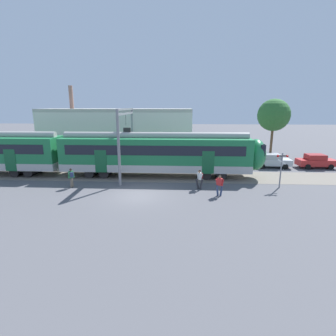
{
  "coord_description": "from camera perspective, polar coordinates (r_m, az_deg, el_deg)",
  "views": [
    {
      "loc": [
        3.3,
        -19.05,
        6.8
      ],
      "look_at": [
        2.12,
        2.62,
        1.6
      ],
      "focal_mm": 28.0,
      "sensor_mm": 36.0,
      "label": 1
    }
  ],
  "objects": [
    {
      "name": "crossing_signal",
      "position": [
        23.67,
        23.48,
        0.67
      ],
      "size": [
        0.96,
        0.22,
        3.0
      ],
      "color": "gray",
      "rests_on": "ground"
    },
    {
      "name": "parked_car_red",
      "position": [
        33.37,
        29.49,
        1.32
      ],
      "size": [
        4.05,
        1.86,
        1.54
      ],
      "color": "#B22323",
      "rests_on": "ground"
    },
    {
      "name": "pedestrian_red",
      "position": [
        20.39,
        11.21,
        -3.34
      ],
      "size": [
        0.67,
        0.53,
        1.67
      ],
      "color": "navy",
      "rests_on": "ground"
    },
    {
      "name": "street_tree_right",
      "position": [
        37.03,
        22.04,
        10.61
      ],
      "size": [
        4.1,
        4.1,
        7.64
      ],
      "color": "brown",
      "rests_on": "ground"
    },
    {
      "name": "pedestrian_green",
      "position": [
        23.51,
        -20.3,
        -1.69
      ],
      "size": [
        0.51,
        0.7,
        1.67
      ],
      "color": "#6B6051",
      "rests_on": "ground"
    },
    {
      "name": "pedestrian_white",
      "position": [
        21.77,
        6.92,
        -2.1
      ],
      "size": [
        0.69,
        0.54,
        1.67
      ],
      "color": "#28282D",
      "rests_on": "ground"
    },
    {
      "name": "catenary_gantry",
      "position": [
        25.56,
        -9.09,
        7.72
      ],
      "size": [
        0.24,
        6.64,
        6.53
      ],
      "color": "gray",
      "rests_on": "ground"
    },
    {
      "name": "parked_car_silver",
      "position": [
        31.52,
        21.63,
        1.51
      ],
      "size": [
        4.06,
        1.87,
        1.54
      ],
      "color": "#B7BABF",
      "rests_on": "ground"
    },
    {
      "name": "ground_plane",
      "position": [
        20.49,
        -6.36,
        -5.99
      ],
      "size": [
        160.0,
        160.0,
        0.0
      ],
      "primitive_type": "plane",
      "color": "#515156"
    },
    {
      "name": "track_bed",
      "position": [
        29.13,
        -24.76,
        -1.28
      ],
      "size": [
        80.0,
        4.4,
        0.01
      ],
      "primitive_type": "cube",
      "color": "slate",
      "rests_on": "ground"
    },
    {
      "name": "commuter_train",
      "position": [
        27.6,
        -20.65,
        3.12
      ],
      "size": [
        38.05,
        3.07,
        4.73
      ],
      "color": "#B7B7B2",
      "rests_on": "ground"
    },
    {
      "name": "background_building",
      "position": [
        34.42,
        -10.96,
        7.24
      ],
      "size": [
        18.88,
        5.0,
        9.2
      ],
      "color": "beige",
      "rests_on": "ground"
    }
  ]
}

